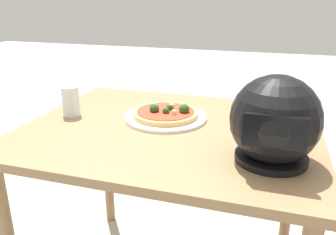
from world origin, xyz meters
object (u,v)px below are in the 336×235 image
Objects in this scene: pizza at (166,113)px; drinking_glass at (71,101)px; dining_table at (171,150)px; motorcycle_helmet at (275,122)px.

drinking_glass reaches higher than pizza.
drinking_glass is (0.42, -0.00, 0.16)m from dining_table.
dining_table is 0.45m from drinking_glass.
dining_table is 0.46m from motorcycle_helmet.
drinking_glass is at bearing -13.30° from motorcycle_helmet.
motorcycle_helmet reaches higher than dining_table.
pizza is 1.00× the size of motorcycle_helmet.
motorcycle_helmet is 0.81m from drinking_glass.
pizza is at bearing -60.62° from dining_table.
motorcycle_helmet is 2.14× the size of drinking_glass.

